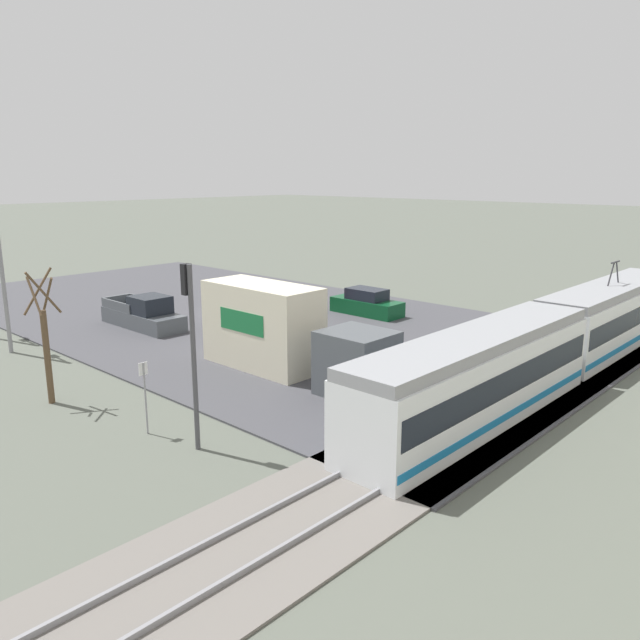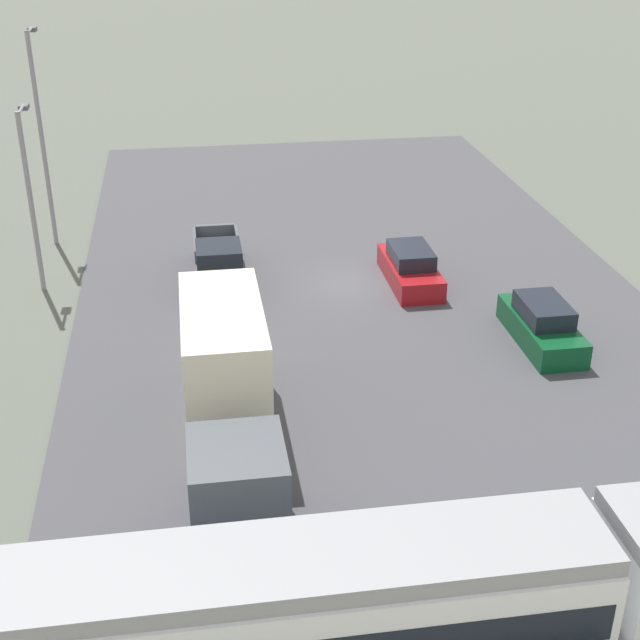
# 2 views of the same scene
# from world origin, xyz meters

# --- Properties ---
(ground_plane) EXTENTS (320.00, 320.00, 0.00)m
(ground_plane) POSITION_xyz_m (0.00, 0.00, 0.00)
(ground_plane) COLOR #565B51
(road_surface) EXTENTS (22.51, 44.16, 0.08)m
(road_surface) POSITION_xyz_m (0.00, 0.00, 0.04)
(road_surface) COLOR #424247
(road_surface) RESTS_ON ground
(light_rail_tram) EXTENTS (26.24, 2.61, 4.30)m
(light_rail_tram) POSITION_xyz_m (-1.55, 19.73, 1.62)
(light_rail_tram) COLOR white
(light_rail_tram) RESTS_ON ground
(box_truck) EXTENTS (2.44, 9.67, 3.75)m
(box_truck) POSITION_xyz_m (5.91, 10.82, 1.81)
(box_truck) COLOR #4C5156
(box_truck) RESTS_ON ground
(pickup_truck) EXTENTS (1.96, 5.89, 1.88)m
(pickup_truck) POSITION_xyz_m (5.58, -0.95, 0.79)
(pickup_truck) COLOR #4C5156
(pickup_truck) RESTS_ON ground
(sedan_car_0) EXTENTS (1.77, 4.59, 1.61)m
(sedan_car_0) POSITION_xyz_m (-5.62, 6.23, 0.74)
(sedan_car_0) COLOR #0C4723
(sedan_car_0) RESTS_ON ground
(sedan_car_1) EXTENTS (1.82, 4.58, 1.55)m
(sedan_car_1) POSITION_xyz_m (-2.23, 0.35, 0.72)
(sedan_car_1) COLOR maroon
(sedan_car_1) RESTS_ON ground
(street_lamp_near_crossing) EXTENTS (0.36, 1.95, 7.32)m
(street_lamp_near_crossing) POSITION_xyz_m (12.76, -1.65, 4.27)
(street_lamp_near_crossing) COLOR gray
(street_lamp_near_crossing) RESTS_ON ground
(street_lamp_mid_block) EXTENTS (0.36, 1.95, 9.48)m
(street_lamp_mid_block) POSITION_xyz_m (12.81, -6.84, 5.38)
(street_lamp_mid_block) COLOR gray
(street_lamp_mid_block) RESTS_ON ground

